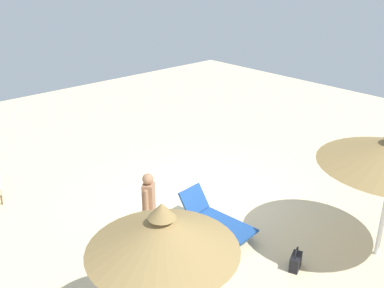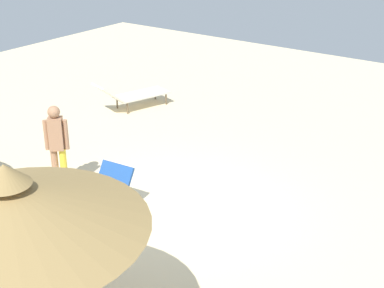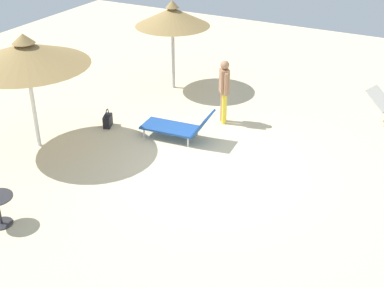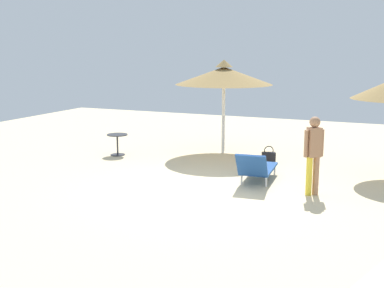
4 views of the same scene
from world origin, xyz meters
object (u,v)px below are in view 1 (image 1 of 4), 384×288
object	(u,v)px
parasol_umbrella_near_right	(162,234)
side_table_round	(372,171)
lounge_chair_far_left	(214,217)
handbag	(296,261)
person_standing_near_left	(149,206)

from	to	relation	value
parasol_umbrella_near_right	side_table_round	xyz separation A→B (m)	(0.52, -7.51, -1.74)
parasol_umbrella_near_right	side_table_round	distance (m)	7.73
lounge_chair_far_left	handbag	xyz separation A→B (m)	(-2.00, -0.25, -0.18)
parasol_umbrella_near_right	person_standing_near_left	bearing A→B (deg)	-32.46
lounge_chair_far_left	person_standing_near_left	distance (m)	1.61
lounge_chair_far_left	person_standing_near_left	size ratio (longest dim) A/B	1.08
person_standing_near_left	handbag	bearing A→B (deg)	-147.20
person_standing_near_left	lounge_chair_far_left	bearing A→B (deg)	-111.14
lounge_chair_far_left	side_table_round	xyz separation A→B (m)	(-1.31, -4.63, 0.08)
lounge_chair_far_left	handbag	world-z (taller)	lounge_chair_far_left
parasol_umbrella_near_right	lounge_chair_far_left	bearing A→B (deg)	-57.67
person_standing_near_left	side_table_round	bearing A→B (deg)	-107.07
person_standing_near_left	side_table_round	xyz separation A→B (m)	(-1.85, -6.01, -0.54)
person_standing_near_left	handbag	distance (m)	3.12
side_table_round	parasol_umbrella_near_right	bearing A→B (deg)	93.93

